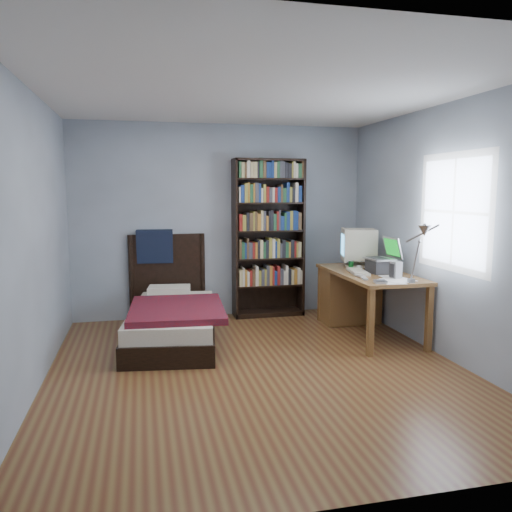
# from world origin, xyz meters

# --- Properties ---
(room) EXTENTS (4.20, 4.24, 2.50)m
(room) POSITION_xyz_m (0.03, -0.00, 1.25)
(room) COLOR #5E2F1B
(room) RESTS_ON ground
(desk) EXTENTS (0.75, 1.52, 0.73)m
(desk) POSITION_xyz_m (1.50, 1.22, 0.41)
(desk) COLOR brown
(desk) RESTS_ON floor
(crt_monitor) EXTENTS (0.50, 0.46, 0.47)m
(crt_monitor) POSITION_xyz_m (1.54, 1.23, 0.99)
(crt_monitor) COLOR beige
(crt_monitor) RESTS_ON desk
(laptop) EXTENTS (0.34, 0.34, 0.41)m
(laptop) POSITION_xyz_m (1.60, 0.73, 0.84)
(laptop) COLOR #2D2D30
(laptop) RESTS_ON desk
(desk_lamp) EXTENTS (0.24, 0.53, 0.62)m
(desk_lamp) POSITION_xyz_m (1.50, -0.27, 1.23)
(desk_lamp) COLOR #99999E
(desk_lamp) RESTS_ON desk
(keyboard) EXTENTS (0.26, 0.48, 0.04)m
(keyboard) POSITION_xyz_m (1.34, 0.78, 0.75)
(keyboard) COLOR #BAB39B
(keyboard) RESTS_ON desk
(speaker) EXTENTS (0.11, 0.11, 0.18)m
(speaker) POSITION_xyz_m (1.58, 0.34, 0.82)
(speaker) COLOR gray
(speaker) RESTS_ON desk
(soda_can) EXTENTS (0.06, 0.06, 0.11)m
(soda_can) POSITION_xyz_m (1.36, 1.00, 0.78)
(soda_can) COLOR #07370D
(soda_can) RESTS_ON desk
(mouse) EXTENTS (0.07, 0.12, 0.04)m
(mouse) POSITION_xyz_m (1.49, 1.07, 0.75)
(mouse) COLOR silver
(mouse) RESTS_ON desk
(phone_silver) EXTENTS (0.07, 0.12, 0.02)m
(phone_silver) POSITION_xyz_m (1.26, 0.53, 0.74)
(phone_silver) COLOR silver
(phone_silver) RESTS_ON desk
(phone_grey) EXTENTS (0.06, 0.10, 0.02)m
(phone_grey) POSITION_xyz_m (1.24, 0.36, 0.74)
(phone_grey) COLOR gray
(phone_grey) RESTS_ON desk
(external_drive) EXTENTS (0.13, 0.13, 0.02)m
(external_drive) POSITION_xyz_m (1.31, 0.16, 0.74)
(external_drive) COLOR gray
(external_drive) RESTS_ON desk
(bookshelf) EXTENTS (0.93, 0.30, 2.06)m
(bookshelf) POSITION_xyz_m (0.60, 1.94, 1.03)
(bookshelf) COLOR black
(bookshelf) RESTS_ON floor
(bed) EXTENTS (1.14, 2.04, 1.16)m
(bed) POSITION_xyz_m (-0.71, 1.14, 0.26)
(bed) COLOR black
(bed) RESTS_ON floor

